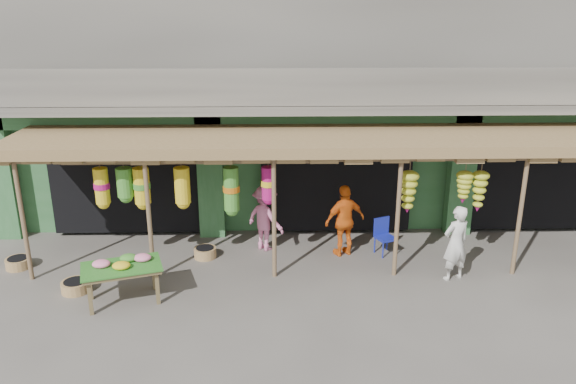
{
  "coord_description": "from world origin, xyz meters",
  "views": [
    {
      "loc": [
        -1.49,
        -10.72,
        5.38
      ],
      "look_at": [
        -1.19,
        1.0,
        1.44
      ],
      "focal_mm": 35.0,
      "sensor_mm": 36.0,
      "label": 1
    }
  ],
  "objects_px": {
    "flower_table": "(122,267)",
    "person_vendor": "(345,221)",
    "blue_chair": "(384,234)",
    "person_front": "(456,243)",
    "person_shopper": "(265,218)"
  },
  "relations": [
    {
      "from": "person_vendor",
      "to": "blue_chair",
      "type": "bearing_deg",
      "value": 161.24
    },
    {
      "from": "person_front",
      "to": "blue_chair",
      "type": "bearing_deg",
      "value": -68.93
    },
    {
      "from": "blue_chair",
      "to": "person_shopper",
      "type": "bearing_deg",
      "value": 150.76
    },
    {
      "from": "blue_chair",
      "to": "person_vendor",
      "type": "bearing_deg",
      "value": 160.92
    },
    {
      "from": "person_front",
      "to": "person_vendor",
      "type": "height_order",
      "value": "person_vendor"
    },
    {
      "from": "person_vendor",
      "to": "flower_table",
      "type": "bearing_deg",
      "value": 1.27
    },
    {
      "from": "person_vendor",
      "to": "person_shopper",
      "type": "bearing_deg",
      "value": -33.98
    },
    {
      "from": "person_front",
      "to": "person_vendor",
      "type": "distance_m",
      "value": 2.44
    },
    {
      "from": "blue_chair",
      "to": "person_vendor",
      "type": "distance_m",
      "value": 0.97
    },
    {
      "from": "person_front",
      "to": "person_vendor",
      "type": "relative_size",
      "value": 0.97
    },
    {
      "from": "person_vendor",
      "to": "person_shopper",
      "type": "relative_size",
      "value": 1.07
    },
    {
      "from": "blue_chair",
      "to": "person_front",
      "type": "distance_m",
      "value": 1.81
    },
    {
      "from": "blue_chair",
      "to": "flower_table",
      "type": "bearing_deg",
      "value": 177.84
    },
    {
      "from": "flower_table",
      "to": "person_vendor",
      "type": "distance_m",
      "value": 4.85
    },
    {
      "from": "flower_table",
      "to": "person_vendor",
      "type": "bearing_deg",
      "value": 6.51
    }
  ]
}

